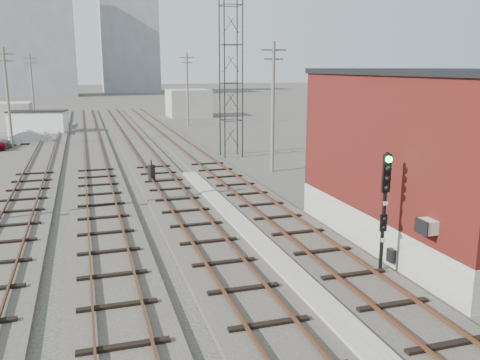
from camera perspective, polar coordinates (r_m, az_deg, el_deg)
name	(u,v)px	position (r m, az deg, el deg)	size (l,w,h in m)	color
ground	(135,126)	(65.89, -11.76, 5.98)	(320.00, 320.00, 0.00)	#282621
track_right	(187,149)	(45.60, -6.03, 3.46)	(3.20, 90.00, 0.39)	#332D28
track_mid_right	(141,151)	(45.01, -11.03, 3.18)	(3.20, 90.00, 0.39)	#332D28
track_mid_left	(93,154)	(44.78, -16.13, 2.87)	(3.20, 90.00, 0.39)	#332D28
track_left	(43,156)	(44.90, -21.23, 2.53)	(3.20, 90.00, 0.39)	#332D28
platform_curb	(256,241)	(21.53, 1.80, -6.83)	(0.90, 28.00, 0.26)	gray
brick_building	(434,158)	(22.23, 20.96, 2.29)	(6.54, 12.20, 7.22)	gray
lattice_tower	(231,64)	(41.84, -1.03, 12.88)	(1.60, 1.60, 15.00)	black
utility_pole_left_b	(8,95)	(50.66, -24.64, 8.65)	(1.80, 0.24, 9.00)	#595147
utility_pole_left_c	(32,86)	(75.51, -22.30, 9.78)	(1.80, 0.24, 9.00)	#595147
utility_pole_right_a	(273,104)	(35.60, 3.72, 8.56)	(1.80, 0.24, 9.00)	#595147
utility_pole_right_b	(187,87)	(64.49, -5.92, 10.32)	(1.80, 0.24, 9.00)	#595147
apartment_left	(28,35)	(140.91, -22.73, 14.79)	(22.00, 14.00, 30.00)	gray
apartment_right	(129,47)	(155.94, -12.31, 14.42)	(16.00, 12.00, 26.00)	gray
shed_right	(188,103)	(76.88, -5.81, 8.59)	(6.00, 6.00, 4.00)	gray
signal_mast	(385,203)	(18.33, 15.95, -2.51)	(0.40, 0.42, 4.44)	gray
switch_stand	(152,173)	(32.77, -9.89, 0.77)	(0.43, 0.43, 1.44)	black
site_trailer	(38,122)	(60.66, -21.74, 6.05)	(6.55, 3.78, 2.59)	white
car_silver	(31,137)	(53.17, -22.46, 4.47)	(1.37, 3.94, 1.30)	#ABAFB3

